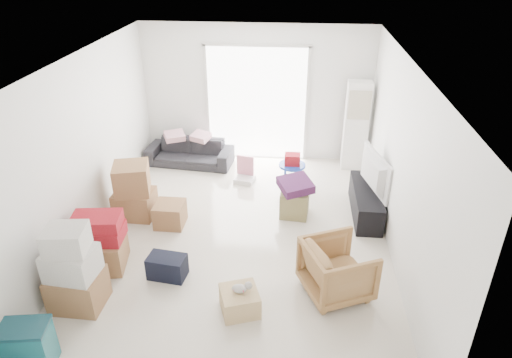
{
  "coord_description": "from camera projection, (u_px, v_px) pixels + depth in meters",
  "views": [
    {
      "loc": [
        0.8,
        -5.7,
        4.09
      ],
      "look_at": [
        0.25,
        0.2,
        0.94
      ],
      "focal_mm": 32.0,
      "sensor_mm": 36.0,
      "label": 1
    }
  ],
  "objects": [
    {
      "name": "sliding_door",
      "position": [
        257.0,
        99.0,
        9.03
      ],
      "size": [
        2.1,
        0.04,
        2.33
      ],
      "color": "white",
      "rests_on": "room_shell"
    },
    {
      "name": "plush_bunny",
      "position": [
        242.0,
        288.0,
        5.49
      ],
      "size": [
        0.25,
        0.14,
        0.12
      ],
      "rotation": [
        0.0,
        0.0,
        -0.07
      ],
      "color": "#B2ADA8",
      "rests_on": "wood_crate"
    },
    {
      "name": "ac_tower",
      "position": [
        356.0,
        126.0,
        8.75
      ],
      "size": [
        0.45,
        0.3,
        1.75
      ],
      "primitive_type": "cube",
      "color": "white",
      "rests_on": "room_shell"
    },
    {
      "name": "pillow_left",
      "position": [
        174.0,
        129.0,
        9.0
      ],
      "size": [
        0.52,
        0.48,
        0.13
      ],
      "primitive_type": "cube",
      "rotation": [
        0.0,
        0.0,
        0.46
      ],
      "color": "#DEA2AE",
      "rests_on": "sofa"
    },
    {
      "name": "wood_crate",
      "position": [
        240.0,
        301.0,
        5.58
      ],
      "size": [
        0.57,
        0.57,
        0.3
      ],
      "primitive_type": "cube",
      "rotation": [
        0.0,
        0.0,
        0.34
      ],
      "color": "tan",
      "rests_on": "room_shell"
    },
    {
      "name": "tv_console",
      "position": [
        366.0,
        202.0,
        7.51
      ],
      "size": [
        0.41,
        1.38,
        0.46
      ],
      "primitive_type": "cube",
      "color": "black",
      "rests_on": "room_shell"
    },
    {
      "name": "kids_table",
      "position": [
        292.0,
        163.0,
        8.31
      ],
      "size": [
        0.49,
        0.49,
        0.62
      ],
      "rotation": [
        0.0,
        0.0,
        -0.13
      ],
      "color": "#1C3EB6",
      "rests_on": "room_shell"
    },
    {
      "name": "room_shell",
      "position": [
        237.0,
        159.0,
        6.36
      ],
      "size": [
        4.98,
        6.48,
        3.18
      ],
      "color": "beige",
      "rests_on": "ground"
    },
    {
      "name": "box_stack_a",
      "position": [
        74.0,
        272.0,
        5.51
      ],
      "size": [
        0.63,
        0.53,
        1.14
      ],
      "rotation": [
        0.0,
        0.0,
        0.03
      ],
      "color": "#916041",
      "rests_on": "room_shell"
    },
    {
      "name": "duffel_bag",
      "position": [
        167.0,
        267.0,
        6.14
      ],
      "size": [
        0.54,
        0.36,
        0.32
      ],
      "primitive_type": "cube",
      "rotation": [
        0.0,
        0.0,
        -0.13
      ],
      "color": "black",
      "rests_on": "room_shell"
    },
    {
      "name": "sofa",
      "position": [
        189.0,
        149.0,
        9.14
      ],
      "size": [
        1.75,
        0.67,
        0.67
      ],
      "primitive_type": "imported",
      "rotation": [
        0.0,
        0.0,
        -0.1
      ],
      "color": "#28292E",
      "rests_on": "room_shell"
    },
    {
      "name": "pillow_right",
      "position": [
        200.0,
        130.0,
        8.97
      ],
      "size": [
        0.48,
        0.45,
        0.13
      ],
      "primitive_type": "cube",
      "rotation": [
        0.0,
        0.0,
        -0.43
      ],
      "color": "#DEA2AE",
      "rests_on": "sofa"
    },
    {
      "name": "box_stack_b",
      "position": [
        100.0,
        243.0,
        6.25
      ],
      "size": [
        0.7,
        0.7,
        0.82
      ],
      "rotation": [
        0.0,
        0.0,
        0.08
      ],
      "color": "#916041",
      "rests_on": "room_shell"
    },
    {
      "name": "box_stack_c",
      "position": [
        133.0,
        192.0,
        7.36
      ],
      "size": [
        0.65,
        0.65,
        0.93
      ],
      "rotation": [
        0.0,
        0.0,
        0.1
      ],
      "color": "#916041",
      "rests_on": "room_shell"
    },
    {
      "name": "loose_box",
      "position": [
        170.0,
        214.0,
        7.25
      ],
      "size": [
        0.46,
        0.46,
        0.38
      ],
      "primitive_type": "cube",
      "rotation": [
        0.0,
        0.0,
        -0.01
      ],
      "color": "#916041",
      "rests_on": "room_shell"
    },
    {
      "name": "television",
      "position": [
        368.0,
        186.0,
        7.37
      ],
      "size": [
        0.87,
        1.21,
        0.14
      ],
      "primitive_type": "imported",
      "rotation": [
        0.0,
        0.0,
        1.81
      ],
      "color": "black",
      "rests_on": "tv_console"
    },
    {
      "name": "toy_walker",
      "position": [
        245.0,
        174.0,
        8.6
      ],
      "size": [
        0.41,
        0.38,
        0.47
      ],
      "rotation": [
        0.0,
        0.0,
        -0.22
      ],
      "color": "silver",
      "rests_on": "room_shell"
    },
    {
      "name": "ottoman",
      "position": [
        295.0,
        203.0,
        7.5
      ],
      "size": [
        0.49,
        0.49,
        0.45
      ],
      "primitive_type": "cube",
      "rotation": [
        0.0,
        0.0,
        -0.1
      ],
      "color": "olive",
      "rests_on": "room_shell"
    },
    {
      "name": "armchair",
      "position": [
        338.0,
        267.0,
        5.76
      ],
      "size": [
        0.99,
        1.01,
        0.81
      ],
      "primitive_type": "imported",
      "rotation": [
        0.0,
        0.0,
        1.99
      ],
      "color": "#A07547",
      "rests_on": "room_shell"
    },
    {
      "name": "storage_bins",
      "position": [
        28.0,
        346.0,
        4.79
      ],
      "size": [
        0.54,
        0.42,
        0.57
      ],
      "rotation": [
        0.0,
        0.0,
        0.16
      ],
      "color": "#145961",
      "rests_on": "room_shell"
    },
    {
      "name": "blanket",
      "position": [
        295.0,
        187.0,
        7.36
      ],
      "size": [
        0.64,
        0.64,
        0.14
      ],
      "primitive_type": "cube",
      "rotation": [
        0.0,
        0.0,
        0.41
      ],
      "color": "#4F1F4F",
      "rests_on": "ottoman"
    }
  ]
}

